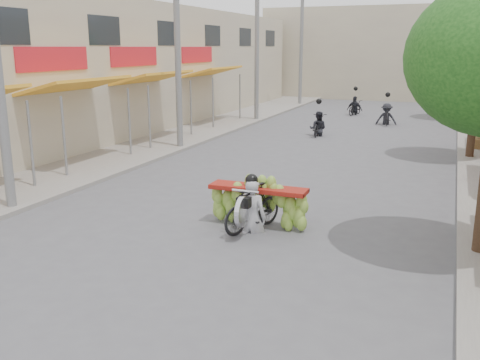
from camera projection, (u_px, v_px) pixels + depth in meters
name	position (u px, v px, depth m)	size (l,w,h in m)	color
ground	(130.00, 296.00, 8.79)	(120.00, 120.00, 0.00)	#57565B
sidewalk_left	(180.00, 134.00, 24.81)	(4.00, 60.00, 0.12)	gray
shophouse_row_left	(73.00, 69.00, 24.96)	(9.77, 40.00, 6.00)	#BCAF94
far_building	(394.00, 53.00, 42.22)	(20.00, 6.00, 7.00)	#BCAF94
utility_pole_mid	(177.00, 46.00, 20.57)	(0.60, 0.24, 8.00)	slate
utility_pole_far	(257.00, 46.00, 28.69)	(0.60, 0.24, 8.00)	slate
utility_pole_back	(301.00, 46.00, 36.81)	(0.60, 0.24, 8.00)	slate
street_tree_mid	(480.00, 53.00, 18.57)	(3.40, 3.40, 5.25)	#3A2719
street_tree_far	(472.00, 51.00, 29.40)	(3.40, 3.40, 5.25)	#3A2719
banana_motorbike	(255.00, 197.00, 11.89)	(2.24, 1.91, 2.22)	black
pedestrian	(480.00, 121.00, 21.78)	(0.92, 0.55, 1.84)	silver
bg_motorbike_a	(318.00, 120.00, 24.56)	(0.82, 1.72, 1.95)	black
bg_motorbike_b	(387.00, 109.00, 27.98)	(1.13, 1.88, 1.95)	black
bg_motorbike_c	(355.00, 102.00, 32.05)	(1.07, 1.62, 1.95)	black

